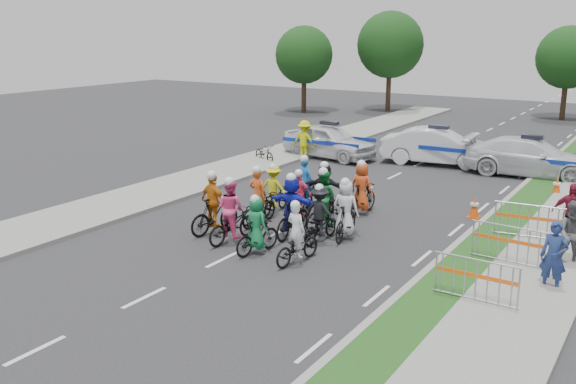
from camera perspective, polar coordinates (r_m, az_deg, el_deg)
The scene contains 35 objects.
ground at distance 17.73m, azimuth -5.84°, elevation -6.02°, with size 90.00×90.00×0.00m, color #28282B.
curb_right at distance 19.76m, azimuth 15.24°, elevation -4.11°, with size 0.20×60.00×0.12m, color gray.
grass_strip at distance 19.59m, azimuth 17.20°, elevation -4.43°, with size 1.20×60.00×0.11m, color #1A3F14.
sidewalk_right at distance 19.25m, azimuth 22.38°, elevation -5.19°, with size 2.40×60.00×0.13m, color gray.
sidewalk_left at distance 25.39m, azimuth -10.57°, elevation 0.28°, with size 3.00×60.00×0.13m, color gray.
rider_0 at distance 17.24m, azimuth 0.79°, elevation -4.47°, with size 0.83×1.80×1.77m.
rider_1 at distance 17.92m, azimuth -2.79°, elevation -3.43°, with size 0.80×1.70×1.73m.
rider_2 at distance 18.94m, azimuth -5.04°, elevation -2.30°, with size 0.89×2.01×1.99m.
rider_3 at distance 19.75m, azimuth -6.58°, elevation -1.55°, with size 1.06×1.97×2.00m.
rider_4 at distance 18.95m, azimuth 2.88°, elevation -2.39°, with size 1.01×1.76×1.77m.
rider_5 at distance 19.24m, azimuth 0.39°, elevation -1.65°, with size 1.62×1.93×2.01m.
rider_6 at distance 20.59m, azimuth -2.64°, elevation -1.16°, with size 0.72×1.92×1.94m.
rider_7 at distance 19.20m, azimuth 5.15°, elevation -2.06°, with size 0.86×1.86×1.90m.
rider_8 at distance 20.15m, azimuth 3.22°, elevation -1.24°, with size 0.89×2.01×1.99m.
rider_9 at distance 20.88m, azimuth 1.05°, elevation -0.81°, with size 0.90×1.69×1.76m.
rider_10 at distance 21.87m, azimuth -1.25°, elevation -0.12°, with size 0.99×1.72×1.72m.
rider_11 at distance 21.39m, azimuth 3.31°, elevation -0.12°, with size 1.57×1.87×1.91m.
rider_12 at distance 22.32m, azimuth 1.55°, elevation 0.09°, with size 0.87×1.96×1.93m.
rider_13 at distance 21.77m, azimuth 6.56°, elevation -0.11°, with size 0.84×1.84×1.90m.
police_car_0 at distance 31.18m, azimuth 3.67°, elevation 4.52°, with size 1.91×4.75×1.62m, color silver.
police_car_1 at distance 30.38m, azimuth 13.16°, elevation 3.95°, with size 1.76×5.05×1.66m, color silver.
police_car_2 at distance 29.17m, azimuth 20.78°, elevation 2.90°, with size 2.25×5.53×1.61m, color silver.
spectator_0 at distance 16.58m, azimuth 22.55°, elevation -5.34°, with size 0.64×0.42×1.76m, color navy.
spectator_1 at distance 18.37m, azimuth 24.06°, elevation -3.50°, with size 0.88×0.69×1.82m, color #545358.
spectator_2 at distance 20.49m, azimuth 23.82°, elevation -1.74°, with size 1.05×0.44×1.80m, color maroon.
marshal_hiviz at distance 30.82m, azimuth 1.49°, elevation 4.65°, with size 1.20×0.69×1.86m, color #CFD50B.
barrier_0 at distance 15.30m, azimuth 16.35°, elevation -7.71°, with size 2.00×0.50×1.12m, color #A5A8AD, non-canonical shape.
barrier_1 at distance 17.98m, azimuth 18.94°, elevation -4.56°, with size 2.00×0.50×1.12m, color #A5A8AD, non-canonical shape.
barrier_2 at distance 20.28m, azimuth 20.58°, elevation -2.57°, with size 2.00×0.50×1.12m, color #A5A8AD, non-canonical shape.
cone_0 at distance 22.27m, azimuth 16.24°, elevation -1.32°, with size 0.40×0.40×0.70m.
cone_1 at distance 26.22m, azimuth 22.78°, elevation 0.45°, with size 0.40×0.40×0.70m.
parked_bike at distance 30.37m, azimuth -2.11°, elevation 3.49°, with size 0.53×1.52×0.80m, color black.
tree_0 at distance 47.74m, azimuth 1.44°, elevation 12.08°, with size 4.20×4.20×6.30m.
tree_3 at distance 49.02m, azimuth 9.07°, elevation 12.79°, with size 4.90×4.90×7.35m.
tree_4 at distance 47.66m, azimuth 23.65°, elevation 10.89°, with size 4.20×4.20×6.30m.
Camera 1 is at (10.28, -13.06, 6.18)m, focal length 40.00 mm.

